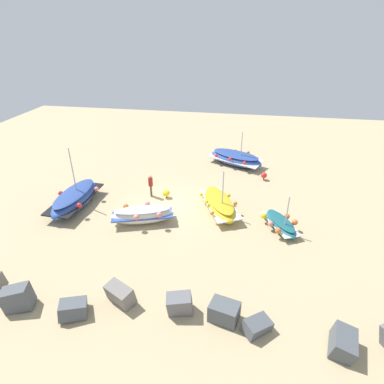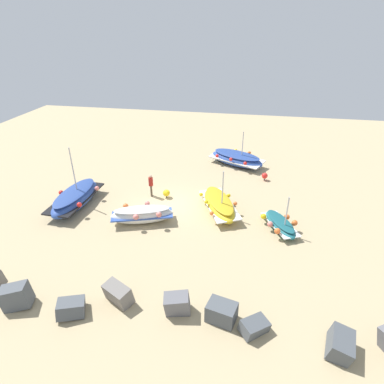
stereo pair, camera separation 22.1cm
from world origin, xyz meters
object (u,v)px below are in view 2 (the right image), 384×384
fishing_boat_4 (142,214)px  mooring_buoy_1 (265,176)px  fishing_boat_0 (75,198)px  mooring_buoy_0 (166,193)px  fishing_boat_1 (219,204)px  fishing_boat_3 (280,224)px  fishing_boat_2 (236,159)px  person_walking (151,184)px

fishing_boat_4 → mooring_buoy_1: fishing_boat_4 is taller
fishing_boat_0 → mooring_buoy_0: 6.29m
fishing_boat_4 → mooring_buoy_0: 3.47m
fishing_boat_0 → fishing_boat_1: bearing=99.1°
fishing_boat_3 → fishing_boat_4: 8.60m
fishing_boat_0 → mooring_buoy_0: bearing=113.7°
fishing_boat_1 → fishing_boat_2: 8.12m
fishing_boat_1 → person_walking: size_ratio=2.79×
fishing_boat_0 → fishing_boat_2: bearing=133.8°
fishing_boat_4 → fishing_boat_3: bearing=167.3°
fishing_boat_1 → person_walking: 5.24m
person_walking → mooring_buoy_1: 9.22m
mooring_buoy_0 → mooring_buoy_1: (-7.05, -4.23, 0.02)m
fishing_boat_1 → mooring_buoy_0: size_ratio=7.66×
fishing_boat_3 → fishing_boat_4: bearing=69.0°
fishing_boat_2 → person_walking: size_ratio=3.10×
mooring_buoy_0 → fishing_boat_3: bearing=161.9°
fishing_boat_4 → person_walking: bearing=-100.6°
fishing_boat_0 → mooring_buoy_1: 14.45m
fishing_boat_2 → person_walking: fishing_boat_2 is taller
mooring_buoy_0 → mooring_buoy_1: 8.22m
mooring_buoy_0 → mooring_buoy_1: bearing=-149.0°
person_walking → mooring_buoy_0: 1.29m
fishing_boat_4 → mooring_buoy_0: size_ratio=6.71×
fishing_boat_4 → mooring_buoy_1: (-7.73, -7.62, -0.17)m
fishing_boat_0 → fishing_boat_2: (-10.47, -9.23, -0.04)m
fishing_boat_2 → fishing_boat_4: size_ratio=1.27×
person_walking → fishing_boat_0: bearing=-176.1°
fishing_boat_2 → mooring_buoy_1: bearing=157.4°
fishing_boat_2 → fishing_boat_4: fishing_boat_2 is taller
mooring_buoy_0 → fishing_boat_0: bearing=21.3°
fishing_boat_1 → mooring_buoy_1: bearing=-54.3°
person_walking → mooring_buoy_1: size_ratio=2.71×
fishing_boat_4 → person_walking: 3.48m
fishing_boat_1 → person_walking: fishing_boat_1 is taller
fishing_boat_2 → mooring_buoy_1: fishing_boat_2 is taller
fishing_boat_4 → mooring_buoy_0: (-0.69, -3.39, -0.19)m
fishing_boat_0 → fishing_boat_4: (-5.17, 1.11, -0.06)m
fishing_boat_2 → fishing_boat_3: fishing_boat_2 is taller
fishing_boat_0 → mooring_buoy_0: fishing_boat_0 is taller
fishing_boat_0 → fishing_boat_3: (-13.72, 0.30, -0.27)m
fishing_boat_3 → mooring_buoy_1: bearing=-19.5°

